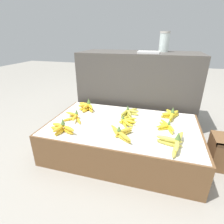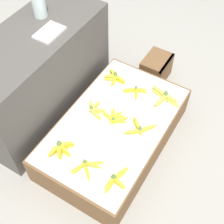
% 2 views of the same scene
% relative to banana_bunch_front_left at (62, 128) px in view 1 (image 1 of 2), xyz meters
% --- Properties ---
extents(ground_plane, '(10.00, 10.00, 0.00)m').
position_rel_banana_bunch_front_left_xyz_m(ground_plane, '(0.41, 0.26, -0.31)').
color(ground_plane, gray).
extents(display_platform, '(1.25, 0.76, 0.28)m').
position_rel_banana_bunch_front_left_xyz_m(display_platform, '(0.41, 0.26, -0.17)').
color(display_platform, brown).
rests_on(display_platform, ground_plane).
extents(back_vendor_table, '(1.30, 0.54, 0.80)m').
position_rel_banana_bunch_front_left_xyz_m(back_vendor_table, '(0.43, 0.99, 0.08)').
color(back_vendor_table, '#4C4742').
rests_on(back_vendor_table, ground_plane).
extents(banana_bunch_front_left, '(0.24, 0.12, 0.11)m').
position_rel_banana_bunch_front_left_xyz_m(banana_bunch_front_left, '(0.00, 0.00, 0.00)').
color(banana_bunch_front_left, gold).
rests_on(banana_bunch_front_left, display_platform).
extents(banana_bunch_front_midleft, '(0.21, 0.21, 0.09)m').
position_rel_banana_bunch_front_left_xyz_m(banana_bunch_front_midleft, '(0.45, 0.06, -0.00)').
color(banana_bunch_front_midleft, gold).
rests_on(banana_bunch_front_midleft, display_platform).
extents(banana_bunch_front_midright, '(0.20, 0.28, 0.11)m').
position_rel_banana_bunch_front_left_xyz_m(banana_bunch_front_midright, '(0.82, 0.04, 0.00)').
color(banana_bunch_front_midright, '#DBCC4C').
rests_on(banana_bunch_front_midright, display_platform).
extents(banana_bunch_middle_left, '(0.21, 0.19, 0.09)m').
position_rel_banana_bunch_front_left_xyz_m(banana_bunch_middle_left, '(-0.02, 0.23, -0.01)').
color(banana_bunch_middle_left, gold).
rests_on(banana_bunch_middle_left, display_platform).
extents(banana_bunch_middle_midleft, '(0.15, 0.21, 0.08)m').
position_rel_banana_bunch_front_left_xyz_m(banana_bunch_middle_midleft, '(0.44, 0.27, -0.01)').
color(banana_bunch_middle_midleft, yellow).
rests_on(banana_bunch_middle_midleft, display_platform).
extents(banana_bunch_middle_midright, '(0.15, 0.19, 0.08)m').
position_rel_banana_bunch_front_left_xyz_m(banana_bunch_middle_midright, '(0.76, 0.27, -0.01)').
color(banana_bunch_middle_midright, yellow).
rests_on(banana_bunch_middle_midright, display_platform).
extents(banana_bunch_back_left, '(0.19, 0.16, 0.11)m').
position_rel_banana_bunch_front_left_xyz_m(banana_bunch_back_left, '(0.00, 0.45, 0.00)').
color(banana_bunch_back_left, gold).
rests_on(banana_bunch_back_left, display_platform).
extents(banana_bunch_back_midleft, '(0.16, 0.21, 0.09)m').
position_rel_banana_bunch_front_left_xyz_m(banana_bunch_back_midleft, '(0.43, 0.45, -0.01)').
color(banana_bunch_back_midleft, gold).
rests_on(banana_bunch_back_midleft, display_platform).
extents(banana_bunch_back_midright, '(0.18, 0.21, 0.11)m').
position_rel_banana_bunch_front_left_xyz_m(banana_bunch_back_midright, '(0.80, 0.49, -0.00)').
color(banana_bunch_back_midright, yellow).
rests_on(banana_bunch_back_midright, display_platform).
extents(glass_jar, '(0.11, 0.11, 0.20)m').
position_rel_banana_bunch_front_left_xyz_m(glass_jar, '(0.67, 1.06, 0.59)').
color(glass_jar, silver).
rests_on(glass_jar, back_vendor_table).
extents(foam_tray_white, '(0.22, 0.15, 0.02)m').
position_rel_banana_bunch_front_left_xyz_m(foam_tray_white, '(0.53, 0.87, 0.49)').
color(foam_tray_white, white).
rests_on(foam_tray_white, back_vendor_table).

